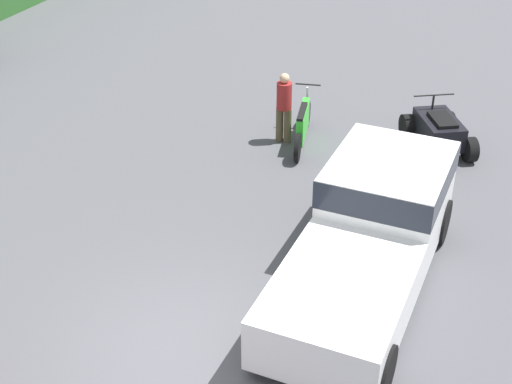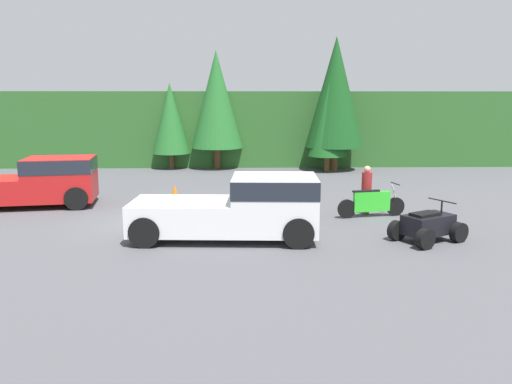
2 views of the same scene
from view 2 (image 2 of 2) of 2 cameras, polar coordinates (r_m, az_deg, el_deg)
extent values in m
plane|color=#4C4C51|center=(16.83, -11.47, -3.28)|extent=(80.00, 80.00, 0.00)
cube|color=#2D6028|center=(32.28, -6.73, 7.36)|extent=(44.00, 6.00, 4.42)
cylinder|color=brown|center=(29.46, -9.60, 3.53)|extent=(0.29, 0.29, 0.88)
cone|color=#236628|center=(29.27, -9.75, 8.30)|extent=(2.16, 2.16, 4.03)
cylinder|color=brown|center=(29.18, -4.44, 3.89)|extent=(0.40, 0.40, 1.21)
cone|color=#236628|center=(28.98, -4.54, 10.49)|extent=(2.95, 2.95, 5.49)
cylinder|color=brown|center=(28.11, 8.09, 3.22)|extent=(0.29, 0.29, 0.87)
cone|color=#19561E|center=(27.91, 8.21, 8.14)|extent=(2.12, 2.12, 3.96)
cylinder|color=brown|center=(28.67, 8.85, 3.80)|extent=(0.44, 0.44, 1.33)
cone|color=#144719|center=(28.48, 9.06, 11.18)|extent=(3.24, 3.24, 6.04)
cube|color=red|center=(20.13, -21.40, 1.44)|extent=(2.71, 2.32, 1.59)
cube|color=#1E232D|center=(20.06, -21.50, 2.91)|extent=(2.73, 2.34, 0.51)
cylinder|color=black|center=(20.98, -19.05, 0.25)|extent=(0.88, 0.41, 0.85)
cylinder|color=black|center=(19.23, -19.83, -0.69)|extent=(0.88, 0.41, 0.85)
cube|color=white|center=(14.20, 2.13, -1.38)|extent=(2.46, 2.07, 1.59)
cube|color=#1E232D|center=(14.10, 2.15, 0.70)|extent=(2.48, 2.10, 0.51)
cube|color=white|center=(14.47, -8.36, -2.71)|extent=(2.98, 2.10, 0.88)
cylinder|color=black|center=(15.23, 4.44, -2.92)|extent=(0.86, 0.32, 0.85)
cylinder|color=black|center=(13.49, 4.87, -4.69)|extent=(0.86, 0.32, 0.85)
cylinder|color=black|center=(15.56, -11.05, -2.80)|extent=(0.86, 0.32, 0.85)
cylinder|color=black|center=(13.86, -12.61, -4.50)|extent=(0.86, 0.32, 0.85)
cylinder|color=black|center=(17.87, 15.64, -1.61)|extent=(0.65, 0.22, 0.64)
cylinder|color=black|center=(17.12, 10.35, -1.91)|extent=(0.65, 0.22, 0.64)
cube|color=green|center=(17.44, 13.08, -1.07)|extent=(1.31, 0.40, 0.68)
cylinder|color=#B7B7BC|center=(17.77, 15.56, -0.35)|extent=(0.30, 0.10, 0.78)
cylinder|color=black|center=(17.71, 15.62, 0.93)|extent=(0.15, 0.60, 0.04)
cube|color=black|center=(17.28, 12.48, 0.10)|extent=(0.96, 0.32, 0.06)
cylinder|color=black|center=(15.79, 19.23, -3.53)|extent=(0.60, 0.47, 0.57)
cylinder|color=black|center=(15.17, 22.16, -4.28)|extent=(0.60, 0.47, 0.57)
cylinder|color=black|center=(14.80, 15.80, -4.25)|extent=(0.60, 0.47, 0.57)
cylinder|color=black|center=(14.14, 18.78, -5.10)|extent=(0.60, 0.47, 0.57)
cube|color=black|center=(14.91, 19.07, -3.51)|extent=(1.62, 1.38, 0.55)
cylinder|color=black|center=(15.21, 20.46, -1.59)|extent=(0.07, 0.07, 0.35)
cylinder|color=black|center=(15.18, 20.50, -0.95)|extent=(0.49, 0.86, 0.04)
cube|color=black|center=(14.73, 18.76, -2.40)|extent=(0.94, 0.79, 0.08)
cylinder|color=brown|center=(17.95, 12.37, -1.08)|extent=(0.18, 0.18, 0.84)
cylinder|color=brown|center=(17.77, 12.54, -1.21)|extent=(0.18, 0.18, 0.84)
cylinder|color=maroon|center=(17.73, 12.55, 1.19)|extent=(0.37, 0.37, 0.63)
sphere|color=tan|center=(17.66, 12.60, 2.57)|extent=(0.24, 0.24, 0.23)
cube|color=black|center=(20.66, -9.25, -0.61)|extent=(0.42, 0.42, 0.03)
cone|color=orange|center=(20.61, -9.27, 0.10)|extent=(0.32, 0.32, 0.55)
camera|label=1|loc=(16.20, -43.07, 21.24)|focal=50.00mm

